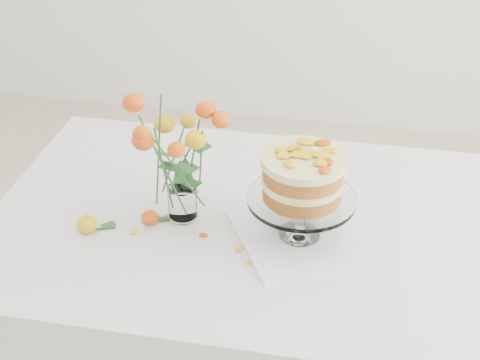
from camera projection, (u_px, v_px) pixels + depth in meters
name	position (u px, v px, depth m)	size (l,w,h in m)	color
table	(256.00, 243.00, 1.82)	(1.43, 0.93, 0.76)	tan
napkin	(299.00, 236.00, 1.70)	(0.30, 0.30, 0.01)	white
cake_stand	(302.00, 181.00, 1.61)	(0.27, 0.27, 0.24)	silver
rose_vase	(179.00, 144.00, 1.65)	(0.29, 0.29, 0.39)	silver
loose_rose_near	(87.00, 224.00, 1.72)	(0.09, 0.05, 0.05)	orange
loose_rose_far	(150.00, 218.00, 1.75)	(0.08, 0.04, 0.04)	#C04409
stray_petal_a	(204.00, 235.00, 1.71)	(0.03, 0.02, 0.00)	#F1B10F
stray_petal_b	(239.00, 250.00, 1.66)	(0.03, 0.02, 0.00)	#F1B10F
stray_petal_c	(252.00, 262.00, 1.62)	(0.03, 0.02, 0.00)	#F1B10F
stray_petal_d	(157.00, 218.00, 1.77)	(0.03, 0.02, 0.00)	#F1B10F
stray_petal_e	(134.00, 232.00, 1.72)	(0.03, 0.02, 0.00)	#F1B10F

